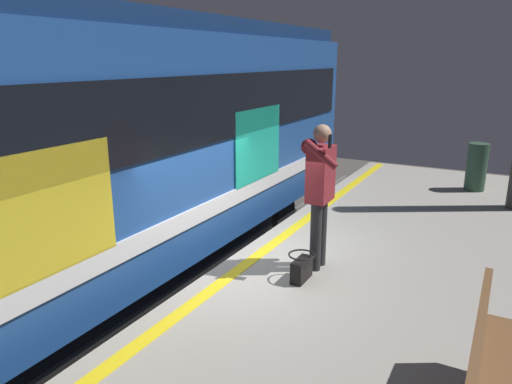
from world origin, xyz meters
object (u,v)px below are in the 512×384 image
at_px(bench, 494,375).
at_px(passenger, 320,185).
at_px(train_carriage, 95,139).
at_px(handbag, 302,268).
at_px(trash_bin, 477,167).

bearing_deg(bench, passenger, -134.88).
distance_m(train_carriage, bench, 5.46).
bearing_deg(handbag, passenger, 177.06).
height_order(train_carriage, trash_bin, train_carriage).
distance_m(train_carriage, passenger, 3.18).
bearing_deg(handbag, train_carriage, -87.43).
relative_size(bench, trash_bin, 1.83).
bearing_deg(bench, trash_bin, -174.82).
distance_m(passenger, trash_bin, 5.15).
height_order(train_carriage, passenger, train_carriage).
bearing_deg(bench, train_carriage, -105.96).
xyz_separation_m(passenger, trash_bin, (-4.91, 1.44, -0.60)).
distance_m(handbag, trash_bin, 5.56).
xyz_separation_m(train_carriage, handbag, (-0.14, 3.08, -1.31)).
distance_m(train_carriage, trash_bin, 7.19).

